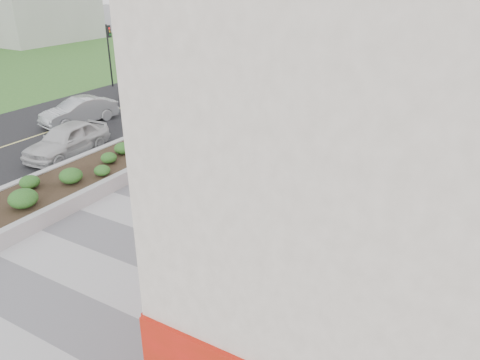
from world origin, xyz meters
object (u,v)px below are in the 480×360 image
object	(u,v)px
traffic_signal_near	(227,57)
traffic_signal_far	(109,46)
skateboarder	(252,186)
planter	(134,152)
car_white	(67,140)
car_silver	(79,111)
car_dark	(144,84)

from	to	relation	value
traffic_signal_near	traffic_signal_far	distance (m)	9.21
skateboarder	traffic_signal_near	bearing A→B (deg)	125.57
planter	car_white	world-z (taller)	car_white
planter	traffic_signal_far	world-z (taller)	traffic_signal_far
traffic_signal_far	car_silver	world-z (taller)	traffic_signal_far
traffic_signal_far	car_white	xyz separation A→B (m)	(7.93, -10.93, -2.05)
car_white	car_dark	world-z (taller)	car_white
skateboarder	car_silver	size ratio (longest dim) A/B	0.32
car_dark	skateboarder	bearing A→B (deg)	-58.30
traffic_signal_far	car_white	size ratio (longest dim) A/B	1.00
skateboarder	planter	bearing A→B (deg)	171.88
car_silver	traffic_signal_near	bearing A→B (deg)	72.54
planter	traffic_signal_far	xyz separation A→B (m)	(-10.93, 10.00, 2.34)
car_white	planter	bearing A→B (deg)	11.80
traffic_signal_near	car_dark	xyz separation A→B (m)	(-5.80, -1.05, -2.07)
planter	traffic_signal_near	size ratio (longest dim) A/B	4.29
traffic_signal_far	car_dark	xyz separation A→B (m)	(3.40, -0.55, -2.07)
planter	car_dark	world-z (taller)	car_dark
planter	traffic_signal_near	world-z (taller)	traffic_signal_near
traffic_signal_far	car_silver	size ratio (longest dim) A/B	1.03
car_silver	car_dark	distance (m)	6.92
traffic_signal_far	car_dark	bearing A→B (deg)	-9.27
skateboarder	car_dark	distance (m)	17.32
planter	traffic_signal_far	size ratio (longest dim) A/B	4.29
traffic_signal_near	traffic_signal_far	size ratio (longest dim) A/B	1.00
traffic_signal_near	traffic_signal_far	world-z (taller)	same
car_white	car_silver	size ratio (longest dim) A/B	1.03
traffic_signal_near	car_dark	bearing A→B (deg)	-169.70
planter	car_silver	xyz separation A→B (m)	(-6.19, 2.66, 0.25)
car_white	car_dark	xyz separation A→B (m)	(-4.53, 10.37, -0.02)
traffic_signal_near	traffic_signal_far	bearing A→B (deg)	-176.89
planter	traffic_signal_near	distance (m)	10.90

